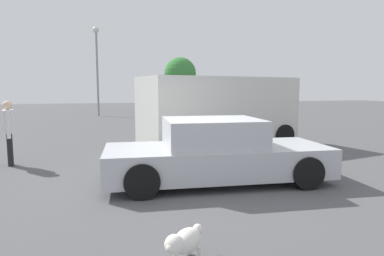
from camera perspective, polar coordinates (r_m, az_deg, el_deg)
ground_plane at (r=6.92m, az=1.76°, el=-9.45°), size 80.00×80.00×0.00m
sedan_foreground at (r=6.91m, az=4.10°, el=-4.34°), size 4.67×2.15×1.32m
dog at (r=3.88m, az=-1.29°, el=-18.90°), size 0.54×0.55×0.42m
van_white at (r=10.89m, az=4.62°, el=3.07°), size 5.36×3.10×2.29m
pedestrian at (r=9.47m, az=-28.93°, el=0.08°), size 0.32×0.56×1.63m
light_post_near at (r=24.69m, az=-16.01°, el=11.85°), size 0.44×0.44×6.21m
tree_back_center at (r=32.84m, az=-2.06°, el=9.33°), size 3.10×3.10×4.97m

